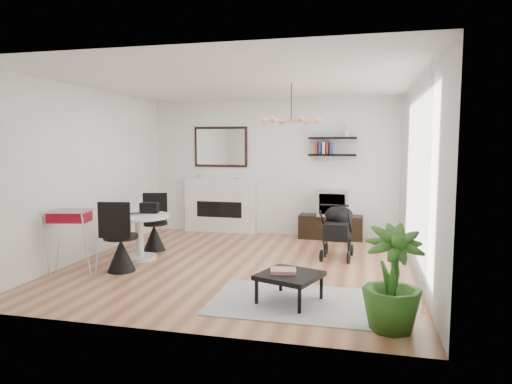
% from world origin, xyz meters
% --- Properties ---
extents(floor, '(5.00, 5.00, 0.00)m').
position_xyz_m(floor, '(0.00, 0.00, 0.00)').
color(floor, '#935738').
rests_on(floor, ground).
extents(ceiling, '(5.00, 5.00, 0.00)m').
position_xyz_m(ceiling, '(0.00, 0.00, 2.70)').
color(ceiling, white).
rests_on(ceiling, wall_back).
extents(wall_back, '(5.00, 0.00, 5.00)m').
position_xyz_m(wall_back, '(0.00, 2.50, 1.35)').
color(wall_back, white).
rests_on(wall_back, floor).
extents(wall_left, '(0.00, 5.00, 5.00)m').
position_xyz_m(wall_left, '(-2.50, 0.00, 1.35)').
color(wall_left, white).
rests_on(wall_left, floor).
extents(wall_right, '(0.00, 5.00, 5.00)m').
position_xyz_m(wall_right, '(2.50, 0.00, 1.35)').
color(wall_right, white).
rests_on(wall_right, floor).
extents(sheer_curtain, '(0.04, 3.60, 2.60)m').
position_xyz_m(sheer_curtain, '(2.40, 0.20, 1.35)').
color(sheer_curtain, white).
rests_on(sheer_curtain, wall_right).
extents(fireplace, '(1.50, 0.17, 2.16)m').
position_xyz_m(fireplace, '(-1.10, 2.42, 0.69)').
color(fireplace, white).
rests_on(fireplace, floor).
extents(shelf_lower, '(0.90, 0.25, 0.04)m').
position_xyz_m(shelf_lower, '(1.16, 2.37, 1.60)').
color(shelf_lower, black).
rests_on(shelf_lower, wall_back).
extents(shelf_upper, '(0.90, 0.25, 0.04)m').
position_xyz_m(shelf_upper, '(1.16, 2.37, 1.92)').
color(shelf_upper, black).
rests_on(shelf_upper, wall_back).
extents(pendant_lamp, '(0.90, 0.90, 0.10)m').
position_xyz_m(pendant_lamp, '(0.70, 0.30, 2.15)').
color(pendant_lamp, tan).
rests_on(pendant_lamp, ceiling).
extents(tv_console, '(1.20, 0.42, 0.45)m').
position_xyz_m(tv_console, '(1.16, 2.28, 0.23)').
color(tv_console, black).
rests_on(tv_console, floor).
extents(crt_tv, '(0.56, 0.49, 0.49)m').
position_xyz_m(crt_tv, '(1.19, 2.28, 0.70)').
color(crt_tv, '#AFAFB1').
rests_on(crt_tv, tv_console).
extents(dining_table, '(0.96, 0.96, 0.70)m').
position_xyz_m(dining_table, '(-1.64, -0.02, 0.46)').
color(dining_table, white).
rests_on(dining_table, floor).
extents(laptop, '(0.39, 0.34, 0.03)m').
position_xyz_m(laptop, '(-1.76, -0.06, 0.72)').
color(laptop, black).
rests_on(laptop, dining_table).
extents(black_bag, '(0.31, 0.21, 0.17)m').
position_xyz_m(black_bag, '(-1.58, 0.22, 0.79)').
color(black_bag, black).
rests_on(black_bag, dining_table).
extents(newspaper, '(0.37, 0.34, 0.01)m').
position_xyz_m(newspaper, '(-1.44, -0.13, 0.71)').
color(newspaper, silver).
rests_on(newspaper, dining_table).
extents(drinking_glass, '(0.06, 0.06, 0.10)m').
position_xyz_m(drinking_glass, '(-1.88, 0.09, 0.75)').
color(drinking_glass, white).
rests_on(drinking_glass, dining_table).
extents(chair_far, '(0.50, 0.51, 0.96)m').
position_xyz_m(chair_far, '(-1.70, 0.62, 0.30)').
color(chair_far, black).
rests_on(chair_far, floor).
extents(chair_near, '(0.50, 0.52, 1.02)m').
position_xyz_m(chair_near, '(-1.57, -0.72, 0.32)').
color(chair_near, black).
rests_on(chair_near, floor).
extents(drying_rack, '(0.71, 0.68, 0.91)m').
position_xyz_m(drying_rack, '(-2.18, -0.94, 0.48)').
color(drying_rack, white).
rests_on(drying_rack, floor).
extents(stroller, '(0.51, 0.78, 0.92)m').
position_xyz_m(stroller, '(1.38, 0.82, 0.40)').
color(stroller, black).
rests_on(stroller, floor).
extents(rug, '(1.80, 1.30, 0.01)m').
position_xyz_m(rug, '(0.99, -1.40, 0.01)').
color(rug, '#A6A6A6').
rests_on(rug, floor).
extents(coffee_table, '(0.81, 0.81, 0.33)m').
position_xyz_m(coffee_table, '(0.97, -1.41, 0.30)').
color(coffee_table, black).
rests_on(coffee_table, rug).
extents(magazines, '(0.32, 0.27, 0.04)m').
position_xyz_m(magazines, '(0.90, -1.40, 0.36)').
color(magazines, '#C53931').
rests_on(magazines, coffee_table).
extents(potted_plant, '(0.68, 0.68, 1.03)m').
position_xyz_m(potted_plant, '(2.06, -1.96, 0.51)').
color(potted_plant, '#2C611B').
rests_on(potted_plant, floor).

